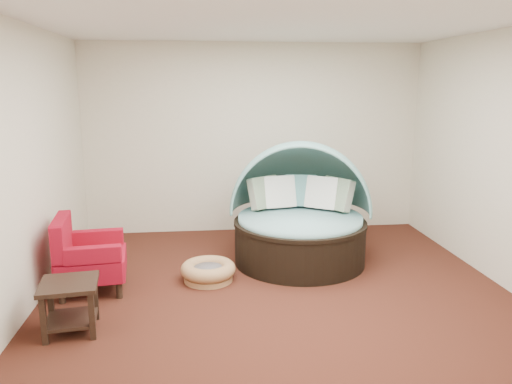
{
  "coord_description": "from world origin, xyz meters",
  "views": [
    {
      "loc": [
        -0.8,
        -4.91,
        2.21
      ],
      "look_at": [
        -0.18,
        0.6,
        1.0
      ],
      "focal_mm": 35.0,
      "sensor_mm": 36.0,
      "label": 1
    }
  ],
  "objects": [
    {
      "name": "floor",
      "position": [
        0.0,
        0.0,
        0.0
      ],
      "size": [
        5.0,
        5.0,
        0.0
      ],
      "primitive_type": "plane",
      "color": "#411A12",
      "rests_on": "ground"
    },
    {
      "name": "wall_back",
      "position": [
        0.0,
        2.5,
        1.4
      ],
      "size": [
        5.0,
        0.0,
        5.0
      ],
      "primitive_type": "plane",
      "rotation": [
        1.57,
        0.0,
        0.0
      ],
      "color": "beige",
      "rests_on": "floor"
    },
    {
      "name": "wall_front",
      "position": [
        0.0,
        -2.5,
        1.4
      ],
      "size": [
        5.0,
        0.0,
        5.0
      ],
      "primitive_type": "plane",
      "rotation": [
        -1.57,
        0.0,
        0.0
      ],
      "color": "beige",
      "rests_on": "floor"
    },
    {
      "name": "wall_left",
      "position": [
        -2.5,
        0.0,
        1.4
      ],
      "size": [
        0.0,
        5.0,
        5.0
      ],
      "primitive_type": "plane",
      "rotation": [
        1.57,
        0.0,
        1.57
      ],
      "color": "beige",
      "rests_on": "floor"
    },
    {
      "name": "ceiling",
      "position": [
        0.0,
        0.0,
        2.8
      ],
      "size": [
        5.0,
        5.0,
        0.0
      ],
      "primitive_type": "plane",
      "rotation": [
        3.14,
        0.0,
        0.0
      ],
      "color": "white",
      "rests_on": "wall_back"
    },
    {
      "name": "canopy_daybed",
      "position": [
        0.43,
        1.08,
        0.7
      ],
      "size": [
        1.99,
        1.95,
        1.51
      ],
      "rotation": [
        0.0,
        0.0,
        -0.2
      ],
      "color": "black",
      "rests_on": "floor"
    },
    {
      "name": "pet_basket",
      "position": [
        -0.75,
        0.49,
        0.11
      ],
      "size": [
        0.82,
        0.82,
        0.22
      ],
      "rotation": [
        0.0,
        0.0,
        -0.38
      ],
      "color": "olive",
      "rests_on": "floor"
    },
    {
      "name": "red_armchair",
      "position": [
        -2.05,
        0.36,
        0.38
      ],
      "size": [
        0.79,
        0.79,
        0.84
      ],
      "rotation": [
        0.0,
        0.0,
        0.11
      ],
      "color": "black",
      "rests_on": "floor"
    },
    {
      "name": "side_table",
      "position": [
        -2.0,
        -0.58,
        0.31
      ],
      "size": [
        0.55,
        0.55,
        0.47
      ],
      "rotation": [
        0.0,
        0.0,
        0.12
      ],
      "color": "black",
      "rests_on": "floor"
    }
  ]
}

